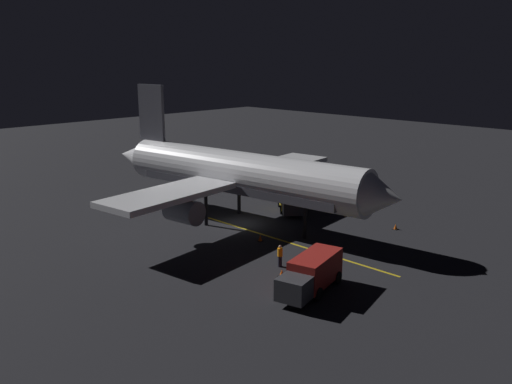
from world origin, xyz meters
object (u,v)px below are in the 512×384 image
Objects in this scene: catering_truck at (291,200)px; traffic_cone_near_right at (282,273)px; ground_crew_worker at (280,256)px; baggage_truck at (312,274)px; airliner at (236,174)px; traffic_cone_near_left at (260,238)px; traffic_cone_under_wing at (396,227)px.

traffic_cone_near_right is at bearing 38.79° from catering_truck.
baggage_truck is at bearing 67.65° from ground_crew_worker.
airliner is 61.80× the size of traffic_cone_near_left.
catering_truck is at bearing -141.21° from traffic_cone_near_right.
ground_crew_worker is at bearing 62.34° from airliner.
traffic_cone_near_right is (-0.56, -3.22, -1.04)m from baggage_truck.
ground_crew_worker is 2.04m from traffic_cone_near_right.
ground_crew_worker is 3.16× the size of traffic_cone_near_left.
airliner reaches higher than catering_truck.
traffic_cone_near_right is at bearing 60.13° from airliner.
baggage_truck is at bearing 63.89° from airliner.
airliner is 7.50m from traffic_cone_near_left.
catering_truck reaches higher than baggage_truck.
airliner is 61.80× the size of traffic_cone_near_right.
ground_crew_worker reaches higher than traffic_cone_near_left.
ground_crew_worker is (5.62, 10.73, -3.91)m from airliner.
traffic_cone_near_left is (-5.15, -9.87, -1.04)m from baggage_truck.
airliner is 6.05× the size of catering_truck.
catering_truck is at bearing -78.05° from traffic_cone_under_wing.
airliner is 61.80× the size of traffic_cone_under_wing.
airliner is at bearing -53.96° from traffic_cone_under_wing.
traffic_cone_near_left is (-3.26, -5.25, -0.64)m from ground_crew_worker.
ground_crew_worker is at bearing -133.86° from traffic_cone_near_right.
catering_truck is (-14.10, -14.11, -0.01)m from baggage_truck.
ground_crew_worker is (12.20, 9.49, -0.39)m from catering_truck.
catering_truck is at bearing -134.99° from baggage_truck.
traffic_cone_near_left is 13.16m from traffic_cone_under_wing.
traffic_cone_near_left is 8.08m from traffic_cone_near_right.
traffic_cone_near_right is at bearing 55.34° from traffic_cone_near_left.
airliner is 14.70m from traffic_cone_near_right.
traffic_cone_under_wing is (-15.88, 0.13, 0.00)m from traffic_cone_near_right.
catering_truck reaches higher than traffic_cone_under_wing.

